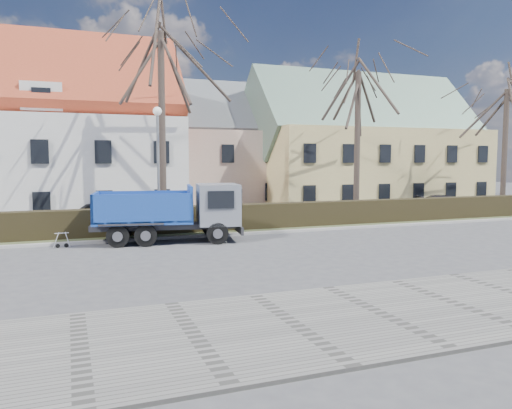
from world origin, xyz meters
name	(u,v)px	position (x,y,z in m)	size (l,w,h in m)	color
ground	(253,253)	(0.00, 0.00, 0.00)	(120.00, 120.00, 0.00)	#464648
sidewalk_near	(379,314)	(0.00, -8.50, 0.04)	(80.00, 5.00, 0.08)	slate
curb_far	(220,235)	(0.00, 4.60, 0.06)	(80.00, 0.30, 0.12)	#9E9A95
grass_strip	(211,231)	(0.00, 6.20, 0.05)	(80.00, 3.00, 0.10)	#3D4527
hedge	(212,220)	(0.00, 6.00, 0.65)	(60.00, 0.90, 1.30)	black
building_pink	(212,156)	(4.00, 20.00, 4.00)	(10.80, 8.80, 8.00)	tan
building_yellow	(364,153)	(16.00, 17.00, 4.25)	(18.80, 10.80, 8.50)	tan
tree_1	(162,109)	(-2.00, 8.50, 6.33)	(9.20, 9.20, 12.65)	#352B24
tree_2	(357,130)	(10.00, 8.50, 5.50)	(8.00, 8.00, 11.00)	#352B24
tree_3	(505,137)	(22.00, 8.50, 5.23)	(7.60, 7.60, 10.45)	#352B24
dump_truck	(163,212)	(-2.84, 3.83, 1.33)	(6.67, 2.48, 2.67)	#153B95
streetlight	(158,169)	(-2.49, 7.00, 3.19)	(0.50, 0.50, 6.37)	gray
cart_frame	(56,240)	(-7.31, 3.89, 0.36)	(0.78, 0.45, 0.72)	silver
parked_car_a	(105,213)	(-4.84, 11.06, 0.67)	(1.58, 3.93, 1.34)	black
parked_car_b	(447,203)	(18.17, 9.74, 0.60)	(1.68, 4.13, 1.20)	#232227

